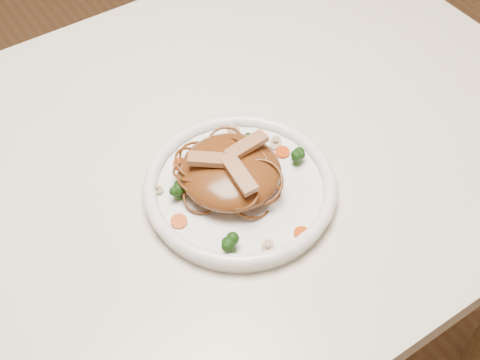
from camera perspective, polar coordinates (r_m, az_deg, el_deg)
table at (r=1.02m, az=-3.92°, el=-1.66°), size 1.20×0.80×0.75m
plate at (r=0.89m, az=-0.00°, el=-0.90°), size 0.35×0.35×0.02m
noodle_mound at (r=0.87m, az=-0.86°, el=0.80°), size 0.17×0.17×0.05m
chicken_a at (r=0.86m, az=0.59°, el=3.13°), size 0.06×0.02×0.01m
chicken_b at (r=0.84m, az=-2.60°, el=1.86°), size 0.06×0.05×0.01m
chicken_c at (r=0.82m, az=-0.05°, el=0.52°), size 0.03×0.07×0.01m
broccoli_0 at (r=0.92m, az=1.07°, el=3.73°), size 0.03×0.03×0.03m
broccoli_1 at (r=0.86m, az=-5.68°, el=-0.87°), size 0.03×0.03×0.03m
broccoli_2 at (r=0.81m, az=-0.82°, el=-6.00°), size 0.02×0.02×0.03m
broccoli_3 at (r=0.90m, az=5.21°, el=2.08°), size 0.03×0.03×0.03m
carrot_0 at (r=0.94m, az=-0.49°, el=4.01°), size 0.02×0.02×0.00m
carrot_1 at (r=0.85m, az=-5.56°, el=-3.76°), size 0.03×0.03×0.00m
carrot_2 at (r=0.92m, az=3.86°, el=2.51°), size 0.02×0.02×0.00m
carrot_3 at (r=0.91m, az=-5.38°, el=1.43°), size 0.03×0.03×0.00m
carrot_4 at (r=0.83m, az=5.60°, el=-4.81°), size 0.02×0.02×0.00m
mushroom_0 at (r=0.82m, az=2.52°, el=-6.16°), size 0.03×0.03×0.01m
mushroom_1 at (r=0.93m, az=3.23°, el=3.35°), size 0.03×0.03×0.01m
mushroom_2 at (r=0.88m, az=-7.58°, el=-0.91°), size 0.03×0.03×0.01m
mushroom_3 at (r=0.95m, az=-0.60°, el=4.57°), size 0.03×0.03×0.01m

